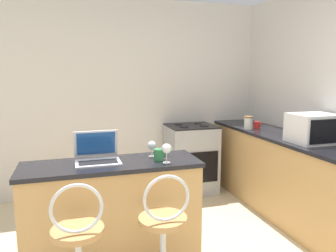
{
  "coord_description": "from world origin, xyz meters",
  "views": [
    {
      "loc": [
        -0.7,
        -1.89,
        1.64
      ],
      "look_at": [
        0.37,
        1.65,
        1.03
      ],
      "focal_mm": 35.0,
      "sensor_mm": 36.0,
      "label": 1
    }
  ],
  "objects": [
    {
      "name": "wall_back",
      "position": [
        0.0,
        2.53,
        1.3
      ],
      "size": [
        12.0,
        0.06,
        2.6
      ],
      "color": "silver",
      "rests_on": "ground_plane"
    },
    {
      "name": "breakfast_bar",
      "position": [
        -0.4,
        0.65,
        0.47
      ],
      "size": [
        1.41,
        0.48,
        0.93
      ],
      "color": "tan",
      "rests_on": "ground_plane"
    },
    {
      "name": "counter_right",
      "position": [
        1.64,
        1.0,
        0.47
      ],
      "size": [
        0.59,
        3.03,
        0.93
      ],
      "color": "tan",
      "rests_on": "ground_plane"
    },
    {
      "name": "bar_stool_far",
      "position": [
        -0.11,
        0.15,
        0.46
      ],
      "size": [
        0.4,
        0.4,
        0.98
      ],
      "color": "silver",
      "rests_on": "ground_plane"
    },
    {
      "name": "laptop",
      "position": [
        -0.5,
        0.72,
        0.99
      ],
      "size": [
        0.35,
        0.29,
        0.24
      ],
      "color": "silver",
      "rests_on": "breakfast_bar"
    },
    {
      "name": "microwave",
      "position": [
        1.67,
        0.8,
        1.08
      ],
      "size": [
        0.47,
        0.38,
        0.29
      ],
      "color": "white",
      "rests_on": "counter_right"
    },
    {
      "name": "stove_range",
      "position": [
        0.87,
        2.2,
        0.47
      ],
      "size": [
        0.64,
        0.57,
        0.94
      ],
      "color": "#9EA3A8",
      "rests_on": "ground_plane"
    },
    {
      "name": "storage_jar",
      "position": [
        1.45,
        1.71,
        1.02
      ],
      "size": [
        0.11,
        0.11,
        0.16
      ],
      "color": "silver",
      "rests_on": "counter_right"
    },
    {
      "name": "wine_glass_tall",
      "position": [
        0.01,
        0.51,
        1.05
      ],
      "size": [
        0.08,
        0.08,
        0.16
      ],
      "color": "silver",
      "rests_on": "breakfast_bar"
    },
    {
      "name": "wine_glass_short",
      "position": [
        -0.05,
        0.73,
        1.03
      ],
      "size": [
        0.07,
        0.07,
        0.14
      ],
      "color": "silver",
      "rests_on": "breakfast_bar"
    },
    {
      "name": "mug_red",
      "position": [
        1.57,
        1.7,
        0.98
      ],
      "size": [
        0.1,
        0.08,
        0.09
      ],
      "color": "red",
      "rests_on": "counter_right"
    },
    {
      "name": "mug_green",
      "position": [
        -0.02,
        0.6,
        0.98
      ],
      "size": [
        0.09,
        0.07,
        0.09
      ],
      "color": "#338447",
      "rests_on": "breakfast_bar"
    }
  ]
}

